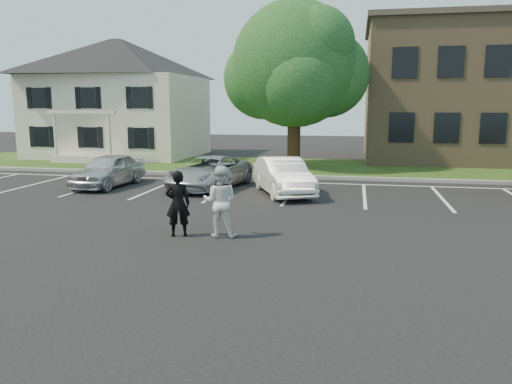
# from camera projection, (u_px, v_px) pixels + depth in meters

# --- Properties ---
(ground_plane) EXTENTS (90.00, 90.00, 0.00)m
(ground_plane) POSITION_uv_depth(u_px,v_px,m) (248.00, 251.00, 11.75)
(ground_plane) COLOR black
(ground_plane) RESTS_ON ground
(curb) EXTENTS (40.00, 0.30, 0.15)m
(curb) POSITION_uv_depth(u_px,v_px,m) (302.00, 177.00, 23.32)
(curb) COLOR gray
(curb) RESTS_ON ground
(grass_strip) EXTENTS (44.00, 8.00, 0.08)m
(grass_strip) POSITION_uv_depth(u_px,v_px,m) (310.00, 167.00, 27.19)
(grass_strip) COLOR #223F15
(grass_strip) RESTS_ON ground
(stall_lines) EXTENTS (34.00, 5.36, 0.01)m
(stall_lines) POSITION_uv_depth(u_px,v_px,m) (329.00, 190.00, 20.12)
(stall_lines) COLOR silver
(stall_lines) RESTS_ON ground
(house) EXTENTS (10.30, 9.22, 7.60)m
(house) POSITION_uv_depth(u_px,v_px,m) (120.00, 98.00, 32.89)
(house) COLOR beige
(house) RESTS_ON ground
(tree) EXTENTS (7.80, 7.20, 8.80)m
(tree) POSITION_uv_depth(u_px,v_px,m) (297.00, 67.00, 26.30)
(tree) COLOR black
(tree) RESTS_ON ground
(man_black_suit) EXTENTS (0.73, 0.60, 1.74)m
(man_black_suit) POSITION_uv_depth(u_px,v_px,m) (178.00, 204.00, 12.98)
(man_black_suit) COLOR black
(man_black_suit) RESTS_ON ground
(man_white_shirt) EXTENTS (0.94, 0.76, 1.86)m
(man_white_shirt) POSITION_uv_depth(u_px,v_px,m) (220.00, 202.00, 12.93)
(man_white_shirt) COLOR silver
(man_white_shirt) RESTS_ON ground
(car_silver_west) EXTENTS (1.94, 4.18, 1.38)m
(car_silver_west) POSITION_uv_depth(u_px,v_px,m) (108.00, 170.00, 20.99)
(car_silver_west) COLOR silver
(car_silver_west) RESTS_ON ground
(car_silver_minivan) EXTENTS (3.04, 5.04, 1.31)m
(car_silver_minivan) POSITION_uv_depth(u_px,v_px,m) (209.00, 172.00, 20.54)
(car_silver_minivan) COLOR #AEB1B5
(car_silver_minivan) RESTS_ON ground
(car_white_sedan) EXTENTS (3.07, 4.50, 1.40)m
(car_white_sedan) POSITION_uv_depth(u_px,v_px,m) (283.00, 176.00, 19.13)
(car_white_sedan) COLOR white
(car_white_sedan) RESTS_ON ground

